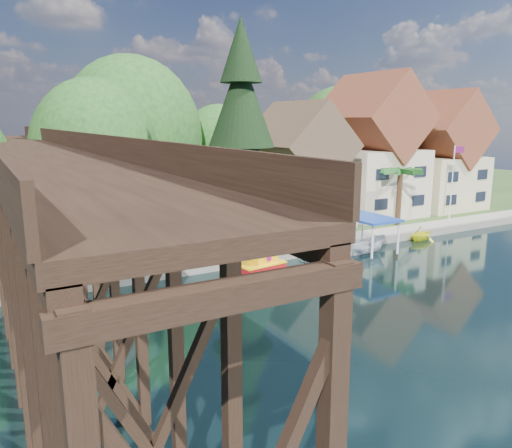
% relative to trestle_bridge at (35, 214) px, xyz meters
% --- Properties ---
extents(ground, '(140.00, 140.00, 0.00)m').
position_rel_trestle_bridge_xyz_m(ground, '(16.00, -5.17, -5.35)').
color(ground, black).
rests_on(ground, ground).
extents(bank, '(140.00, 52.00, 0.50)m').
position_rel_trestle_bridge_xyz_m(bank, '(16.00, 28.83, -5.10)').
color(bank, '#2B471C').
rests_on(bank, ground).
extents(seawall, '(60.00, 0.40, 0.62)m').
position_rel_trestle_bridge_xyz_m(seawall, '(20.00, 2.83, -5.04)').
color(seawall, slate).
rests_on(seawall, ground).
extents(promenade, '(50.00, 2.60, 0.06)m').
position_rel_trestle_bridge_xyz_m(promenade, '(22.00, 4.13, -4.82)').
color(promenade, gray).
rests_on(promenade, bank).
extents(trestle_bridge, '(4.12, 44.18, 9.30)m').
position_rel_trestle_bridge_xyz_m(trestle_bridge, '(0.00, 0.00, 0.00)').
color(trestle_bridge, black).
rests_on(trestle_bridge, ground).
extents(house_left, '(7.64, 8.64, 11.02)m').
position_rel_trestle_bridge_xyz_m(house_left, '(23.00, 10.83, -0.21)').
color(house_left, beige).
rests_on(house_left, bank).
extents(house_center, '(8.65, 9.18, 13.89)m').
position_rel_trestle_bridge_xyz_m(house_center, '(32.00, 11.33, 1.07)').
color(house_center, beige).
rests_on(house_center, bank).
extents(house_right, '(8.15, 8.64, 12.45)m').
position_rel_trestle_bridge_xyz_m(house_right, '(41.00, 10.83, 0.43)').
color(house_right, beige).
rests_on(house_right, bank).
extents(shed, '(5.09, 5.40, 7.85)m').
position_rel_trestle_bridge_xyz_m(shed, '(5.00, 9.33, -1.52)').
color(shed, beige).
rests_on(shed, bank).
extents(bg_trees, '(49.90, 13.30, 10.57)m').
position_rel_trestle_bridge_xyz_m(bg_trees, '(17.00, 16.08, 1.94)').
color(bg_trees, '#382314').
rests_on(bg_trees, bank).
extents(shrubs, '(15.76, 2.47, 1.70)m').
position_rel_trestle_bridge_xyz_m(shrubs, '(11.40, 4.09, -4.12)').
color(shrubs, '#173B15').
rests_on(shrubs, bank).
extents(conifer, '(6.72, 6.72, 16.54)m').
position_rel_trestle_bridge_xyz_m(conifer, '(15.00, 6.59, 3.12)').
color(conifer, '#382314').
rests_on(conifer, bank).
extents(palm_tree, '(5.00, 5.00, 5.43)m').
position_rel_trestle_bridge_xyz_m(palm_tree, '(30.63, 5.90, -0.11)').
color(palm_tree, '#382314').
rests_on(palm_tree, bank).
extents(flagpole, '(1.09, 0.27, 7.04)m').
position_rel_trestle_bridge_xyz_m(flagpole, '(36.57, 4.97, -0.53)').
color(flagpole, white).
rests_on(flagpole, bank).
extents(tugboat, '(3.31, 2.11, 2.26)m').
position_rel_trestle_bridge_xyz_m(tugboat, '(13.18, 0.55, -4.67)').
color(tugboat, red).
rests_on(tugboat, ground).
extents(boat_white_a, '(5.09, 4.30, 0.90)m').
position_rel_trestle_bridge_xyz_m(boat_white_a, '(18.97, 1.04, -4.90)').
color(boat_white_a, white).
rests_on(boat_white_a, ground).
extents(boat_canopy, '(3.54, 4.39, 2.82)m').
position_rel_trestle_bridge_xyz_m(boat_canopy, '(22.71, 1.15, -4.14)').
color(boat_canopy, white).
rests_on(boat_canopy, ground).
extents(boat_yellow, '(2.81, 2.50, 1.36)m').
position_rel_trestle_bridge_xyz_m(boat_yellow, '(29.55, 2.12, -4.67)').
color(boat_yellow, '#FEFB1C').
rests_on(boat_yellow, ground).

